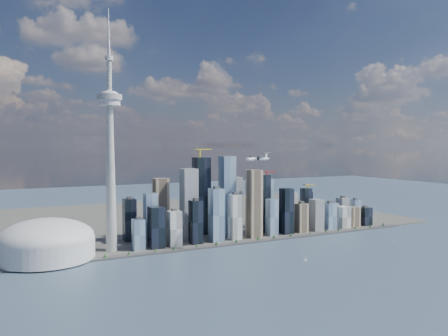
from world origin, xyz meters
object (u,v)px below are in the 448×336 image
dome_stadium (47,242)px  airplane (258,159)px  sailboat_west (305,259)px  needle_tower (110,150)px  sailboat_east (394,240)px

dome_stadium → airplane: bearing=-16.5°
sailboat_west → dome_stadium: bearing=160.6°
needle_tower → airplane: size_ratio=7.28×
needle_tower → airplane: bearing=-24.8°
dome_stadium → sailboat_east: bearing=-13.7°
dome_stadium → sailboat_west: bearing=-27.2°
needle_tower → dome_stadium: needle_tower is taller
sailboat_east → needle_tower: bearing=-173.5°
sailboat_east → dome_stadium: bearing=-170.1°
needle_tower → airplane: needle_tower is taller
sailboat_west → needle_tower: bearing=151.0°
needle_tower → dome_stadium: bearing=-175.9°
dome_stadium → sailboat_east: size_ratio=19.08×
dome_stadium → sailboat_west: dome_stadium is taller
needle_tower → dome_stadium: 241.40m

